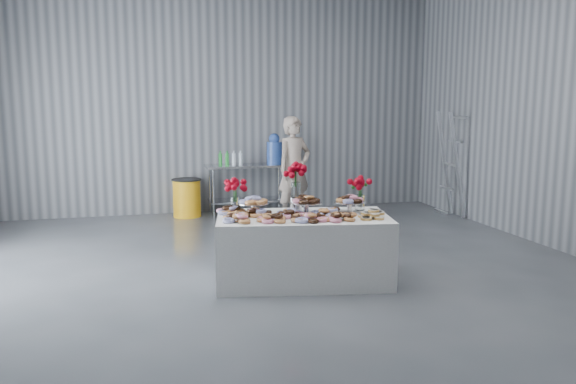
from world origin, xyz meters
The scene contains 17 objects.
ground centered at (0.00, 0.00, 0.00)m, with size 9.00×9.00×0.00m, color #3A3D42.
room_walls centered at (-0.27, 0.07, 2.64)m, with size 8.04×9.04×4.02m.
display_table centered at (0.24, 0.06, 0.38)m, with size 1.90×1.00×0.75m, color white.
prep_table centered at (0.37, 4.10, 0.62)m, with size 1.50×0.60×0.90m.
donut_mounds centered at (0.24, 0.01, 0.80)m, with size 1.80×0.80×0.09m, color #C28747, non-canonical shape.
cake_stand_left centered at (-0.27, 0.30, 0.89)m, with size 0.36×0.36×0.17m.
cake_stand_mid centered at (0.32, 0.19, 0.89)m, with size 0.36×0.36×0.17m.
cake_stand_right centered at (0.81, 0.11, 0.89)m, with size 0.36×0.36×0.17m.
danish_pile centered at (0.95, -0.23, 0.81)m, with size 0.48×0.48×0.11m, color silver, non-canonical shape.
bouquet_left centered at (-0.45, 0.44, 1.05)m, with size 0.26×0.26×0.42m.
bouquet_right centered at (0.98, 0.23, 1.05)m, with size 0.26×0.26×0.42m.
bouquet_center centered at (0.26, 0.41, 1.13)m, with size 0.26×0.26×0.57m.
water_jug centered at (0.87, 4.10, 1.15)m, with size 0.28×0.28×0.55m.
drink_bottles centered at (0.05, 4.00, 1.04)m, with size 0.54×0.08×0.27m, color #268C33, non-canonical shape.
person centered at (1.02, 3.30, 0.89)m, with size 0.65×0.43×1.78m, color #CC8C93.
trash_barrel centered at (-0.73, 4.10, 0.34)m, with size 0.52×0.52×0.67m.
stepladder centered at (3.75, 2.89, 0.93)m, with size 0.24×0.47×1.86m, color silver, non-canonical shape.
Camera 1 is at (-1.47, -5.82, 1.98)m, focal length 35.00 mm.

